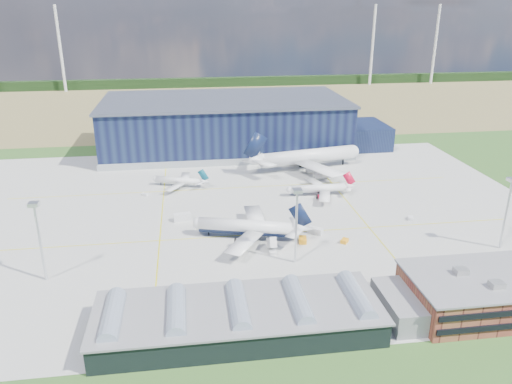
% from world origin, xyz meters
% --- Properties ---
extents(ground, '(600.00, 600.00, 0.00)m').
position_xyz_m(ground, '(0.00, 0.00, 0.00)').
color(ground, '#2C5921').
rests_on(ground, ground).
extents(apron, '(220.00, 160.00, 0.08)m').
position_xyz_m(apron, '(0.00, 10.00, 0.03)').
color(apron, '#9FA09B').
rests_on(apron, ground).
extents(farmland, '(600.00, 220.00, 0.01)m').
position_xyz_m(farmland, '(0.00, 220.00, 0.00)').
color(farmland, olive).
rests_on(farmland, ground).
extents(treeline, '(600.00, 8.00, 8.00)m').
position_xyz_m(treeline, '(0.00, 300.00, 4.00)').
color(treeline, black).
rests_on(treeline, ground).
extents(hangar, '(145.00, 62.00, 26.10)m').
position_xyz_m(hangar, '(2.81, 94.80, 11.62)').
color(hangar, black).
rests_on(hangar, ground).
extents(ops_building, '(46.00, 23.00, 10.90)m').
position_xyz_m(ops_building, '(55.01, -60.00, 4.79)').
color(ops_building, brown).
rests_on(ops_building, ground).
extents(glass_concourse, '(78.00, 23.00, 8.60)m').
position_xyz_m(glass_concourse, '(-6.45, -60.00, 3.69)').
color(glass_concourse, black).
rests_on(glass_concourse, ground).
extents(light_mast_west, '(2.60, 2.60, 23.00)m').
position_xyz_m(light_mast_west, '(-60.00, -30.00, 15.43)').
color(light_mast_west, silver).
rests_on(light_mast_west, ground).
extents(light_mast_center, '(2.60, 2.60, 23.00)m').
position_xyz_m(light_mast_center, '(10.00, -30.00, 15.43)').
color(light_mast_center, silver).
rests_on(light_mast_center, ground).
extents(light_mast_east, '(2.60, 2.60, 23.00)m').
position_xyz_m(light_mast_east, '(75.00, -30.00, 15.43)').
color(light_mast_east, silver).
rests_on(light_mast_east, ground).
extents(airliner_navy, '(48.96, 48.38, 12.89)m').
position_xyz_m(airliner_navy, '(-2.35, -12.00, 6.44)').
color(airliner_navy, white).
rests_on(airliner_navy, ground).
extents(airliner_red, '(29.09, 28.49, 9.24)m').
position_xyz_m(airliner_red, '(30.44, 22.00, 4.62)').
color(airliner_red, white).
rests_on(airliner_red, ground).
extents(airliner_widebody, '(67.91, 66.92, 18.91)m').
position_xyz_m(airliner_widebody, '(34.38, 55.00, 9.45)').
color(airliner_widebody, white).
rests_on(airliner_widebody, ground).
extents(airliner_regional, '(31.39, 31.06, 8.07)m').
position_xyz_m(airliner_regional, '(-24.11, 40.00, 4.04)').
color(airliner_regional, white).
rests_on(airliner_regional, ground).
extents(gse_tug_a, '(3.03, 4.22, 1.60)m').
position_xyz_m(gse_tug_a, '(15.17, -17.57, 0.80)').
color(gse_tug_a, '#FB9E15').
rests_on(gse_tug_a, ground).
extents(gse_tug_b, '(3.20, 3.37, 1.22)m').
position_xyz_m(gse_tug_b, '(28.28, -19.75, 0.61)').
color(gse_tug_b, '#FB9E15').
rests_on(gse_tug_b, ground).
extents(gse_van_a, '(6.28, 3.33, 2.62)m').
position_xyz_m(gse_van_a, '(-22.68, 4.90, 1.31)').
color(gse_van_a, silver).
rests_on(gse_van_a, ground).
extents(gse_cart_a, '(2.63, 3.20, 1.19)m').
position_xyz_m(gse_cart_a, '(56.65, -5.83, 0.60)').
color(gse_cart_a, silver).
rests_on(gse_cart_a, ground).
extents(gse_van_b, '(5.11, 4.69, 2.19)m').
position_xyz_m(gse_van_b, '(20.75, -12.14, 1.10)').
color(gse_van_b, silver).
rests_on(gse_van_b, ground).
extents(gse_tug_c, '(1.98, 3.16, 1.38)m').
position_xyz_m(gse_tug_c, '(34.01, 62.00, 0.69)').
color(gse_tug_c, '#FB9E15').
rests_on(gse_tug_c, ground).
extents(gse_cart_b, '(3.14, 2.81, 1.14)m').
position_xyz_m(gse_cart_b, '(-37.31, 30.94, 0.57)').
color(gse_cart_b, silver).
rests_on(gse_cart_b, ground).
extents(gse_van_c, '(6.20, 4.69, 2.69)m').
position_xyz_m(gse_van_c, '(46.36, -43.06, 1.34)').
color(gse_van_c, silver).
rests_on(gse_van_c, ground).
extents(airstair, '(2.36, 5.26, 3.29)m').
position_xyz_m(airstair, '(4.44, -21.65, 1.65)').
color(airstair, silver).
rests_on(airstair, ground).
extents(car_a, '(3.38, 1.88, 1.09)m').
position_xyz_m(car_a, '(14.65, -48.00, 0.54)').
color(car_a, '#99999E').
rests_on(car_a, ground).
extents(car_b, '(4.25, 2.44, 1.33)m').
position_xyz_m(car_b, '(-6.89, -48.00, 0.66)').
color(car_b, '#99999E').
rests_on(car_b, ground).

